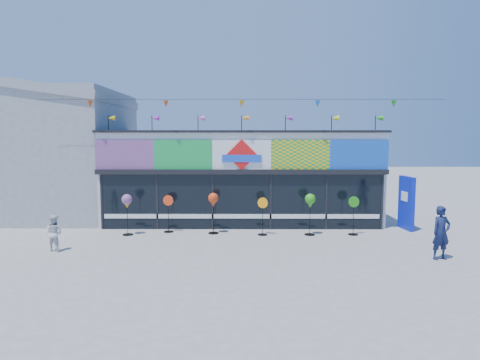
{
  "coord_description": "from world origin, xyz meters",
  "views": [
    {
      "loc": [
        0.01,
        -14.08,
        3.85
      ],
      "look_at": [
        -0.06,
        2.0,
        2.2
      ],
      "focal_mm": 32.0,
      "sensor_mm": 36.0,
      "label": 1
    }
  ],
  "objects_px": {
    "spinner_5": "(354,215)",
    "spinner_3": "(263,215)",
    "spinner_0": "(127,202)",
    "spinner_1": "(168,213)",
    "spinner_2": "(213,201)",
    "child": "(54,233)",
    "spinner_4": "(310,202)",
    "adult_man": "(441,233)",
    "blue_sign": "(406,203)"
  },
  "relations": [
    {
      "from": "spinner_5",
      "to": "spinner_2",
      "type": "bearing_deg",
      "value": 177.76
    },
    {
      "from": "spinner_0",
      "to": "spinner_5",
      "type": "bearing_deg",
      "value": 0.48
    },
    {
      "from": "spinner_2",
      "to": "child",
      "type": "distance_m",
      "value": 5.86
    },
    {
      "from": "adult_man",
      "to": "child",
      "type": "distance_m",
      "value": 12.6
    },
    {
      "from": "spinner_1",
      "to": "spinner_3",
      "type": "bearing_deg",
      "value": -7.52
    },
    {
      "from": "adult_man",
      "to": "spinner_2",
      "type": "bearing_deg",
      "value": 140.31
    },
    {
      "from": "spinner_2",
      "to": "blue_sign",
      "type": "bearing_deg",
      "value": 5.88
    },
    {
      "from": "spinner_3",
      "to": "child",
      "type": "bearing_deg",
      "value": -161.8
    },
    {
      "from": "spinner_5",
      "to": "spinner_4",
      "type": "bearing_deg",
      "value": -178.96
    },
    {
      "from": "child",
      "to": "spinner_3",
      "type": "bearing_deg",
      "value": -151.4
    },
    {
      "from": "spinner_0",
      "to": "adult_man",
      "type": "distance_m",
      "value": 11.2
    },
    {
      "from": "spinner_4",
      "to": "child",
      "type": "height_order",
      "value": "spinner_4"
    },
    {
      "from": "spinner_2",
      "to": "spinner_5",
      "type": "height_order",
      "value": "spinner_2"
    },
    {
      "from": "spinner_4",
      "to": "spinner_1",
      "type": "bearing_deg",
      "value": 175.1
    },
    {
      "from": "spinner_4",
      "to": "spinner_5",
      "type": "height_order",
      "value": "spinner_4"
    },
    {
      "from": "spinner_1",
      "to": "spinner_5",
      "type": "relative_size",
      "value": 0.99
    },
    {
      "from": "spinner_3",
      "to": "child",
      "type": "relative_size",
      "value": 1.21
    },
    {
      "from": "spinner_3",
      "to": "child",
      "type": "xyz_separation_m",
      "value": [
        -7.14,
        -2.35,
        -0.17
      ]
    },
    {
      "from": "spinner_5",
      "to": "child",
      "type": "bearing_deg",
      "value": -167.38
    },
    {
      "from": "child",
      "to": "spinner_2",
      "type": "bearing_deg",
      "value": -142.93
    },
    {
      "from": "spinner_4",
      "to": "spinner_5",
      "type": "xyz_separation_m",
      "value": [
        1.71,
        0.03,
        -0.5
      ]
    },
    {
      "from": "spinner_5",
      "to": "spinner_1",
      "type": "bearing_deg",
      "value": 176.48
    },
    {
      "from": "spinner_1",
      "to": "spinner_4",
      "type": "distance_m",
      "value": 5.66
    },
    {
      "from": "spinner_5",
      "to": "adult_man",
      "type": "height_order",
      "value": "adult_man"
    },
    {
      "from": "spinner_0",
      "to": "spinner_4",
      "type": "bearing_deg",
      "value": 0.34
    },
    {
      "from": "spinner_2",
      "to": "spinner_5",
      "type": "relative_size",
      "value": 1.07
    },
    {
      "from": "child",
      "to": "spinner_1",
      "type": "bearing_deg",
      "value": -129.44
    },
    {
      "from": "blue_sign",
      "to": "adult_man",
      "type": "distance_m",
      "value": 4.43
    },
    {
      "from": "spinner_0",
      "to": "spinner_4",
      "type": "relative_size",
      "value": 0.99
    },
    {
      "from": "spinner_1",
      "to": "spinner_0",
      "type": "bearing_deg",
      "value": -160.92
    },
    {
      "from": "spinner_1",
      "to": "spinner_2",
      "type": "xyz_separation_m",
      "value": [
        1.82,
        -0.24,
        0.51
      ]
    },
    {
      "from": "adult_man",
      "to": "spinner_4",
      "type": "bearing_deg",
      "value": 123.27
    },
    {
      "from": "spinner_1",
      "to": "spinner_4",
      "type": "xyz_separation_m",
      "value": [
        5.62,
        -0.48,
        0.51
      ]
    },
    {
      "from": "blue_sign",
      "to": "spinner_5",
      "type": "distance_m",
      "value": 2.67
    },
    {
      "from": "spinner_4",
      "to": "child",
      "type": "relative_size",
      "value": 1.34
    },
    {
      "from": "spinner_4",
      "to": "spinner_2",
      "type": "bearing_deg",
      "value": 176.29
    },
    {
      "from": "spinner_3",
      "to": "adult_man",
      "type": "relative_size",
      "value": 0.88
    },
    {
      "from": "spinner_0",
      "to": "spinner_3",
      "type": "relative_size",
      "value": 1.09
    },
    {
      "from": "child",
      "to": "spinner_5",
      "type": "bearing_deg",
      "value": -156.98
    },
    {
      "from": "spinner_0",
      "to": "spinner_4",
      "type": "xyz_separation_m",
      "value": [
        7.13,
        0.04,
        0.01
      ]
    },
    {
      "from": "adult_man",
      "to": "spinner_3",
      "type": "bearing_deg",
      "value": 134.79
    },
    {
      "from": "spinner_0",
      "to": "spinner_2",
      "type": "relative_size",
      "value": 0.99
    },
    {
      "from": "adult_man",
      "to": "child",
      "type": "height_order",
      "value": "adult_man"
    },
    {
      "from": "spinner_0",
      "to": "spinner_1",
      "type": "xyz_separation_m",
      "value": [
        1.51,
        0.52,
        -0.5
      ]
    },
    {
      "from": "spinner_1",
      "to": "spinner_5",
      "type": "distance_m",
      "value": 7.34
    },
    {
      "from": "spinner_0",
      "to": "adult_man",
      "type": "xyz_separation_m",
      "value": [
        10.7,
        -3.28,
        -0.45
      ]
    },
    {
      "from": "spinner_5",
      "to": "spinner_3",
      "type": "bearing_deg",
      "value": -179.24
    },
    {
      "from": "spinner_1",
      "to": "spinner_2",
      "type": "height_order",
      "value": "spinner_2"
    },
    {
      "from": "spinner_3",
      "to": "spinner_5",
      "type": "relative_size",
      "value": 0.97
    },
    {
      "from": "spinner_0",
      "to": "spinner_3",
      "type": "bearing_deg",
      "value": 0.28
    }
  ]
}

